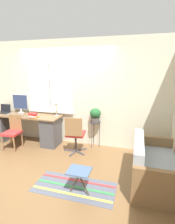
{
  "coord_description": "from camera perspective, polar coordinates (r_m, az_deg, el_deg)",
  "views": [
    {
      "loc": [
        1.82,
        -3.58,
        1.98
      ],
      "look_at": [
        0.74,
        0.15,
        1.01
      ],
      "focal_mm": 28.0,
      "sensor_mm": 36.0,
      "label": 1
    }
  ],
  "objects": [
    {
      "name": "monitor",
      "position": [
        5.2,
        -21.05,
        2.8
      ],
      "size": [
        0.47,
        0.16,
        0.51
      ],
      "color": "silver",
      "rests_on": "desk"
    },
    {
      "name": "keyboard",
      "position": [
        5.07,
        -23.02,
        -0.82
      ],
      "size": [
        0.44,
        0.12,
        0.02
      ],
      "color": "slate",
      "rests_on": "desk"
    },
    {
      "name": "couch_loveseat",
      "position": [
        3.43,
        20.37,
        -16.68
      ],
      "size": [
        0.74,
        1.37,
        0.78
      ],
      "rotation": [
        0.0,
        0.0,
        1.57
      ],
      "color": "#9EA8B2",
      "rests_on": "ground_plane"
    },
    {
      "name": "laptop",
      "position": [
        5.46,
        -25.62,
        0.36
      ],
      "size": [
        0.33,
        0.24,
        0.23
      ],
      "color": "black",
      "rests_on": "desk"
    },
    {
      "name": "folding_stool",
      "position": [
        2.93,
        -2.76,
        -19.2
      ],
      "size": [
        0.36,
        0.31,
        0.43
      ],
      "color": "slate",
      "rests_on": "ground_plane"
    },
    {
      "name": "book_stack",
      "position": [
        4.61,
        -17.27,
        -1.05
      ],
      "size": [
        0.23,
        0.2,
        0.12
      ],
      "color": "orange",
      "rests_on": "desk"
    },
    {
      "name": "desk",
      "position": [
        5.08,
        -19.57,
        -4.8
      ],
      "size": [
        2.02,
        0.58,
        0.77
      ],
      "color": "brown",
      "rests_on": "ground_plane"
    },
    {
      "name": "floor_rug_striped",
      "position": [
        3.27,
        -4.32,
        -23.24
      ],
      "size": [
        1.4,
        0.63,
        0.01
      ],
      "color": "#565B6B",
      "rests_on": "ground_plane"
    },
    {
      "name": "potted_plant",
      "position": [
        4.37,
        2.55,
        -0.83
      ],
      "size": [
        0.27,
        0.27,
        0.34
      ],
      "color": "#514C47",
      "rests_on": "plant_stand"
    },
    {
      "name": "desk_lamp",
      "position": [
        4.61,
        -10.16,
        1.81
      ],
      "size": [
        0.11,
        0.11,
        0.35
      ],
      "color": "#BCB299",
      "rests_on": "desk"
    },
    {
      "name": "mouse",
      "position": [
        4.86,
        -20.39,
        -1.1
      ],
      "size": [
        0.03,
        0.06,
        0.03
      ],
      "color": "slate",
      "rests_on": "desk"
    },
    {
      "name": "plant_stand",
      "position": [
        4.44,
        2.51,
        -4.13
      ],
      "size": [
        0.28,
        0.28,
        0.68
      ],
      "color": "#333338",
      "rests_on": "ground_plane"
    },
    {
      "name": "ground_plane",
      "position": [
        4.48,
        -9.82,
        -12.47
      ],
      "size": [
        14.0,
        14.0,
        0.0
      ],
      "primitive_type": "plane",
      "color": "brown"
    },
    {
      "name": "office_chair_swivel",
      "position": [
        4.15,
        -4.11,
        -7.03
      ],
      "size": [
        0.55,
        0.55,
        0.92
      ],
      "rotation": [
        0.0,
        0.0,
        3.28
      ],
      "color": "#47474C",
      "rests_on": "ground_plane"
    },
    {
      "name": "wall_back_with_window",
      "position": [
        4.67,
        -7.17,
        6.16
      ],
      "size": [
        9.0,
        0.12,
        2.7
      ],
      "color": "beige",
      "rests_on": "ground_plane"
    },
    {
      "name": "desk_chair_wooden",
      "position": [
        4.81,
        -23.17,
        -5.69
      ],
      "size": [
        0.41,
        0.42,
        0.85
      ],
      "rotation": [
        0.0,
        0.0,
        0.06
      ],
      "color": "olive",
      "rests_on": "ground_plane"
    }
  ]
}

